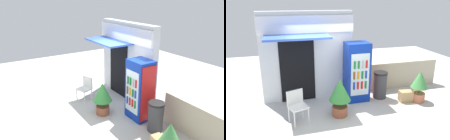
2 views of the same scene
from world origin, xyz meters
The scene contains 9 objects.
ground centered at (0.00, 0.00, 0.00)m, with size 16.00×16.00×0.00m, color beige.
storefront_building centered at (-0.64, 1.47, 1.51)m, with size 2.96×1.25×2.88m.
drink_cooler centered at (0.88, 0.90, 0.97)m, with size 0.77×0.67×1.94m.
plastic_chair centered at (-1.16, 0.00, 0.54)m, with size 0.57×0.56×0.90m.
potted_plant_near_shop centered at (0.05, 0.03, 0.67)m, with size 0.63×0.63×1.11m.
potted_plant_curbside centered at (2.79, 0.23, 0.62)m, with size 0.55×0.55×1.04m.
trash_bin centered at (1.70, 0.84, 0.46)m, with size 0.47×0.47×0.91m.
stone_boundary_wall centered at (2.90, 1.52, 0.50)m, with size 2.85×0.21×1.00m, color #B7AD93.
cardboard_box centered at (2.40, 0.33, 0.18)m, with size 0.43×0.28×0.36m, color tan.
Camera 2 is at (-1.53, -5.40, 3.21)m, focal length 35.10 mm.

